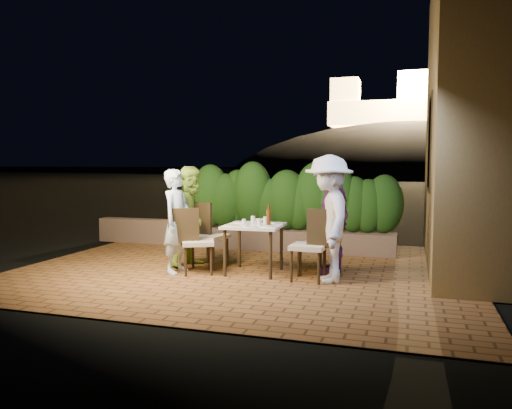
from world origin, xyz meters
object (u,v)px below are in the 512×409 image
at_px(chair_left_back, 210,235).
at_px(parapet_lamp, 173,217).
at_px(dining_table, 254,249).
at_px(chair_left_front, 198,241).
at_px(beer_bottle, 269,214).
at_px(bowl, 259,221).
at_px(diner_white, 329,219).
at_px(diner_blue, 177,221).
at_px(chair_right_front, 309,245).
at_px(chair_right_back, 311,243).
at_px(diner_green, 192,216).
at_px(diner_purple, 334,219).

xyz_separation_m(chair_left_back, parapet_lamp, (-1.63, 1.90, 0.05)).
bearing_deg(dining_table, chair_left_front, -160.61).
xyz_separation_m(dining_table, beer_bottle, (0.22, 0.04, 0.53)).
height_order(beer_bottle, chair_left_front, beer_bottle).
xyz_separation_m(bowl, chair_left_front, (-0.78, -0.62, -0.27)).
bearing_deg(diner_white, chair_left_front, -106.35).
bearing_deg(parapet_lamp, diner_blue, -61.98).
bearing_deg(chair_left_back, beer_bottle, 3.14).
relative_size(chair_right_front, parapet_lamp, 7.42).
bearing_deg(chair_right_back, parapet_lamp, -47.09).
bearing_deg(chair_left_front, beer_bottle, -8.91).
relative_size(diner_white, parapet_lamp, 12.89).
xyz_separation_m(chair_left_front, chair_left_back, (-0.01, 0.50, 0.02)).
height_order(chair_left_front, chair_right_front, chair_right_front).
bearing_deg(chair_left_front, diner_white, -25.18).
bearing_deg(diner_white, diner_green, -119.24).
distance_m(dining_table, bowl, 0.52).
distance_m(chair_left_front, diner_green, 0.69).
bearing_deg(diner_purple, chair_left_front, -59.44).
height_order(dining_table, diner_white, diner_white).
relative_size(chair_left_back, diner_green, 0.64).
distance_m(chair_right_back, diner_blue, 2.09).
bearing_deg(beer_bottle, chair_left_front, -162.39).
height_order(beer_bottle, diner_purple, diner_purple).
xyz_separation_m(chair_left_front, diner_purple, (1.98, 0.61, 0.33)).
distance_m(beer_bottle, bowl, 0.41).
bearing_deg(chair_right_back, diner_white, 106.60).
xyz_separation_m(chair_right_front, diner_purple, (0.27, 0.57, 0.32)).
height_order(diner_green, parapet_lamp, diner_green).
bearing_deg(beer_bottle, diner_blue, -165.33).
height_order(dining_table, parapet_lamp, dining_table).
height_order(bowl, chair_left_front, chair_left_front).
relative_size(chair_left_back, diner_blue, 0.66).
distance_m(bowl, chair_right_front, 1.12).
distance_m(dining_table, parapet_lamp, 3.24).
relative_size(dining_table, diner_green, 0.52).
relative_size(chair_left_front, diner_white, 0.56).
bearing_deg(chair_right_back, chair_right_front, 79.56).
height_order(beer_bottle, parapet_lamp, beer_bottle).
xyz_separation_m(beer_bottle, chair_left_front, (-1.03, -0.33, -0.41)).
relative_size(chair_right_back, parapet_lamp, 6.62).
height_order(bowl, diner_white, diner_white).
height_order(diner_blue, diner_purple, diner_purple).
bearing_deg(parapet_lamp, beer_bottle, -37.93).
distance_m(diner_blue, parapet_lamp, 2.77).
distance_m(diner_white, parapet_lamp, 4.34).
relative_size(dining_table, diner_white, 0.47).
height_order(chair_right_front, diner_purple, diner_purple).
relative_size(bowl, chair_right_back, 0.20).
xyz_separation_m(diner_green, diner_white, (2.32, -0.47, 0.08)).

